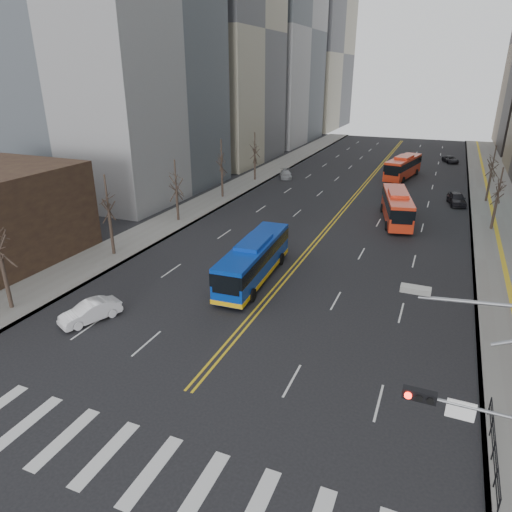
% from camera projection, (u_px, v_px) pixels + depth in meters
% --- Properties ---
extents(ground, '(220.00, 220.00, 0.00)m').
position_uv_depth(ground, '(128.00, 462.00, 19.47)').
color(ground, black).
extents(sidewalk_right, '(7.00, 130.00, 0.15)m').
position_uv_depth(sidewalk_right, '(503.00, 218.00, 51.65)').
color(sidewalk_right, gray).
rests_on(sidewalk_right, ground).
extents(sidewalk_left, '(5.00, 130.00, 0.15)m').
position_uv_depth(sidewalk_left, '(232.00, 190.00, 63.80)').
color(sidewalk_left, gray).
rests_on(sidewalk_left, ground).
extents(crosswalk, '(26.70, 4.00, 0.01)m').
position_uv_depth(crosswalk, '(128.00, 462.00, 19.47)').
color(crosswalk, silver).
rests_on(crosswalk, ground).
extents(centerline, '(0.55, 100.00, 0.01)m').
position_uv_depth(centerline, '(364.00, 186.00, 66.47)').
color(centerline, gold).
rests_on(centerline, ground).
extents(office_towers, '(83.00, 134.00, 58.00)m').
position_uv_depth(office_towers, '(395.00, 11.00, 68.96)').
color(office_towers, gray).
rests_on(office_towers, ground).
extents(signal_mast, '(5.37, 0.37, 9.39)m').
position_uv_depth(signal_mast, '(508.00, 434.00, 14.43)').
color(signal_mast, gray).
rests_on(signal_mast, ground).
extents(pedestrian_railing, '(0.06, 6.06, 1.02)m').
position_uv_depth(pedestrian_railing, '(494.00, 447.00, 19.18)').
color(pedestrian_railing, black).
rests_on(pedestrian_railing, sidewalk_right).
extents(street_trees, '(35.20, 47.20, 7.60)m').
position_uv_depth(street_trees, '(267.00, 176.00, 49.73)').
color(street_trees, '#2D211B').
rests_on(street_trees, ground).
extents(blue_bus, '(3.10, 11.47, 3.32)m').
position_uv_depth(blue_bus, '(254.00, 259.00, 35.99)').
color(blue_bus, '#0B35A7').
rests_on(blue_bus, ground).
extents(red_bus_near, '(4.65, 10.86, 3.37)m').
position_uv_depth(red_bus_near, '(397.00, 205.00, 49.99)').
color(red_bus_near, red).
rests_on(red_bus_near, ground).
extents(red_bus_far, '(4.59, 11.17, 3.46)m').
position_uv_depth(red_bus_far, '(403.00, 166.00, 70.34)').
color(red_bus_far, red).
rests_on(red_bus_far, ground).
extents(car_white, '(2.91, 4.27, 1.33)m').
position_uv_depth(car_white, '(90.00, 312.00, 30.31)').
color(car_white, white).
rests_on(car_white, ground).
extents(car_dark_mid, '(2.64, 4.77, 1.54)m').
position_uv_depth(car_dark_mid, '(457.00, 199.00, 56.70)').
color(car_dark_mid, black).
rests_on(car_dark_mid, ground).
extents(car_silver, '(3.22, 4.55, 1.22)m').
position_uv_depth(car_silver, '(286.00, 174.00, 70.89)').
color(car_silver, '#9A9B9F').
rests_on(car_silver, ground).
extents(car_dark_far, '(3.30, 4.65, 1.18)m').
position_uv_depth(car_dark_far, '(450.00, 159.00, 82.91)').
color(car_dark_far, black).
rests_on(car_dark_far, ground).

